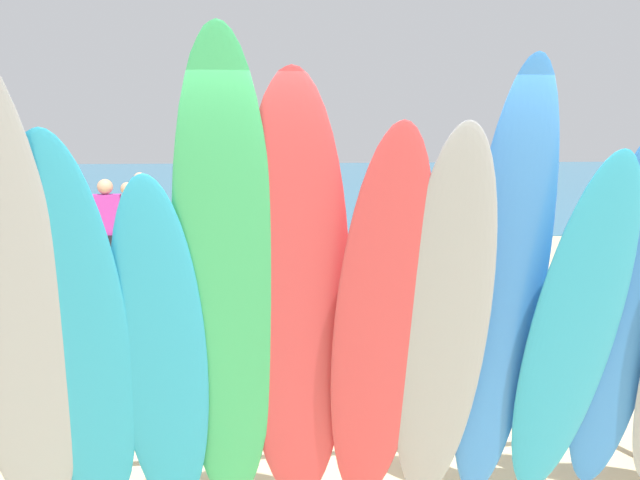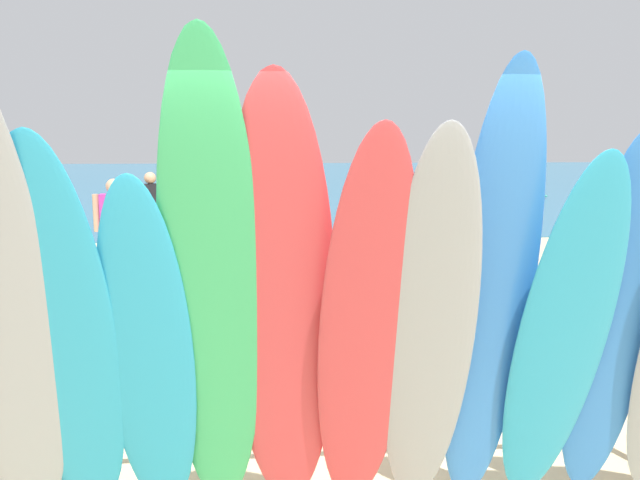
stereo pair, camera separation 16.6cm
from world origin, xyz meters
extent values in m
plane|color=#D3BC8C|center=(0.00, 14.00, 0.00)|extent=(60.00, 60.00, 0.00)
cube|color=teal|center=(0.00, 29.84, 0.01)|extent=(60.00, 40.00, 0.02)
cylinder|color=brown|center=(-2.02, 0.00, 0.33)|extent=(0.07, 0.07, 0.67)
cylinder|color=brown|center=(2.02, 0.00, 0.33)|extent=(0.07, 0.07, 0.67)
cylinder|color=brown|center=(0.00, 0.00, 0.67)|extent=(4.16, 0.06, 0.06)
ellipsoid|color=#289EC6|center=(-1.54, -0.64, 1.13)|extent=(0.59, 0.78, 2.26)
ellipsoid|color=#289EC6|center=(-1.12, -0.60, 1.03)|extent=(0.51, 0.67, 2.05)
ellipsoid|color=#38B266|center=(-0.77, -0.67, 1.36)|extent=(0.53, 0.85, 2.72)
ellipsoid|color=#D13D42|center=(-0.41, -0.64, 1.27)|extent=(0.65, 0.84, 2.54)
ellipsoid|color=#D13D42|center=(0.03, -0.71, 1.15)|extent=(0.54, 0.88, 2.30)
ellipsoid|color=#999EA3|center=(0.37, -0.72, 1.15)|extent=(0.54, 0.90, 2.30)
ellipsoid|color=#337AD1|center=(0.72, -0.64, 1.31)|extent=(0.47, 0.72, 2.62)
ellipsoid|color=#289EC6|center=(1.13, -0.65, 1.08)|extent=(0.62, 0.80, 2.17)
ellipsoid|color=#337AD1|center=(1.46, -0.56, 1.14)|extent=(0.53, 0.70, 2.27)
cylinder|color=tan|center=(-2.56, 6.84, 0.36)|extent=(0.11, 0.11, 0.72)
cylinder|color=tan|center=(-2.58, 6.54, 0.36)|extent=(0.11, 0.11, 0.72)
cube|color=silver|center=(-2.57, 6.69, 0.66)|extent=(0.39, 0.24, 0.17)
cube|color=orange|center=(-2.57, 6.69, 1.00)|extent=(0.22, 0.39, 0.56)
sphere|color=tan|center=(-2.57, 6.69, 1.39)|extent=(0.20, 0.20, 0.20)
cylinder|color=tan|center=(-2.55, 6.93, 1.03)|extent=(0.09, 0.09, 0.50)
cylinder|color=tan|center=(-2.58, 6.45, 1.03)|extent=(0.09, 0.09, 0.50)
cylinder|color=tan|center=(-2.84, 5.62, 0.39)|extent=(0.12, 0.12, 0.78)
cylinder|color=tan|center=(-2.52, 5.64, 0.39)|extent=(0.12, 0.12, 0.78)
cube|color=black|center=(-2.68, 5.63, 0.72)|extent=(0.42, 0.26, 0.19)
cube|color=#B23399|center=(-2.68, 5.63, 1.08)|extent=(0.42, 0.24, 0.61)
sphere|color=tan|center=(-2.68, 5.63, 1.50)|extent=(0.22, 0.22, 0.22)
cylinder|color=tan|center=(-2.94, 5.61, 1.12)|extent=(0.09, 0.09, 0.54)
cylinder|color=tan|center=(-2.42, 5.65, 1.12)|extent=(0.09, 0.09, 0.54)
cylinder|color=tan|center=(-2.45, 8.15, 0.38)|extent=(0.12, 0.12, 0.76)
cylinder|color=tan|center=(-2.73, 8.01, 0.38)|extent=(0.12, 0.12, 0.76)
cube|color=#B23399|center=(-2.59, 8.08, 0.70)|extent=(0.41, 0.25, 0.18)
cube|color=black|center=(-2.59, 8.08, 1.06)|extent=(0.44, 0.36, 0.59)
sphere|color=tan|center=(-2.59, 8.08, 1.46)|extent=(0.21, 0.21, 0.21)
cylinder|color=tan|center=(-2.37, 8.20, 1.09)|extent=(0.09, 0.09, 0.53)
cylinder|color=tan|center=(-2.81, 7.96, 1.09)|extent=(0.09, 0.09, 0.53)
cylinder|color=brown|center=(1.24, 5.00, 0.38)|extent=(0.12, 0.12, 0.76)
cylinder|color=brown|center=(1.03, 4.77, 0.38)|extent=(0.12, 0.12, 0.76)
cube|color=#DB333D|center=(1.14, 4.88, 0.70)|extent=(0.41, 0.25, 0.18)
cube|color=orange|center=(1.14, 4.88, 1.06)|extent=(0.42, 0.43, 0.60)
sphere|color=brown|center=(1.14, 4.88, 1.47)|extent=(0.22, 0.22, 0.22)
cylinder|color=brown|center=(1.31, 5.07, 1.09)|extent=(0.09, 0.09, 0.53)
cylinder|color=brown|center=(0.97, 4.70, 1.09)|extent=(0.09, 0.09, 0.53)
cylinder|color=#B7B7BC|center=(-2.93, 1.98, 0.14)|extent=(0.02, 0.02, 0.28)
ellipsoid|color=teal|center=(7.85, 18.33, 0.11)|extent=(3.10, 0.57, 0.25)
camera|label=1|loc=(-0.64, -4.00, 2.21)|focal=36.89mm
camera|label=2|loc=(-0.48, -4.02, 2.21)|focal=36.89mm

